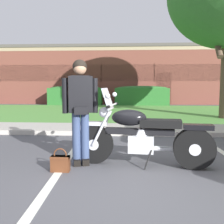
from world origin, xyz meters
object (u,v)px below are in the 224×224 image
object	(u,v)px
brick_building	(108,77)
motorcycle	(148,136)
handbag	(60,162)
rider_person	(80,104)
hedge_left	(75,95)
hedge_center_left	(142,95)

from	to	relation	value
brick_building	motorcycle	bearing A→B (deg)	-83.49
motorcycle	handbag	xyz separation A→B (m)	(-1.33, -0.36, -0.34)
rider_person	hedge_left	size ratio (longest dim) A/B	0.51
rider_person	brick_building	size ratio (longest dim) A/B	0.08
motorcycle	hedge_left	bearing A→B (deg)	106.81
rider_person	brick_building	world-z (taller)	brick_building
handbag	brick_building	bearing A→B (deg)	92.38
hedge_left	handbag	bearing A→B (deg)	-79.42
handbag	hedge_left	size ratio (longest dim) A/B	0.11
motorcycle	brick_building	world-z (taller)	brick_building
brick_building	hedge_left	bearing A→B (deg)	-103.45
hedge_left	brick_building	xyz separation A→B (m)	(1.54, 6.42, 1.35)
rider_person	hedge_center_left	distance (m)	12.15
handbag	hedge_center_left	xyz separation A→B (m)	(1.84, 12.42, 0.51)
handbag	brick_building	world-z (taller)	brick_building
motorcycle	rider_person	size ratio (longest dim) A/B	1.31
brick_building	rider_person	bearing A→B (deg)	-86.82
motorcycle	hedge_left	xyz separation A→B (m)	(-3.65, 12.07, 0.16)
handbag	hedge_center_left	distance (m)	12.57
hedge_left	brick_building	distance (m)	6.74
handbag	brick_building	xyz separation A→B (m)	(-0.78, 18.85, 1.85)
hedge_left	hedge_center_left	xyz separation A→B (m)	(4.16, 0.00, 0.00)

